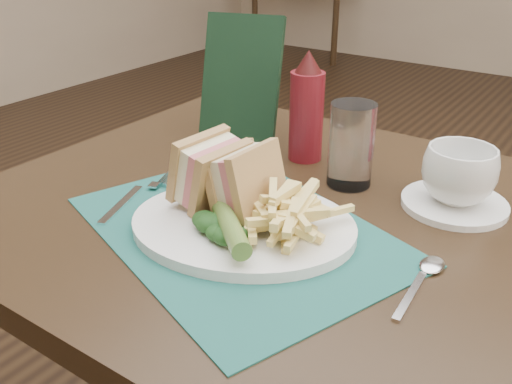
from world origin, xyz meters
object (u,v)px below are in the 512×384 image
drinking_glass (351,145)px  ketchup_bottle (307,106)px  check_presenter (241,81)px  plate (243,226)px  saucer (454,204)px  sandwich_half_b (234,176)px  coffee_cup (459,175)px  sandwich_half_a (198,166)px  placemat (238,230)px  table_bg_left (312,9)px

drinking_glass → ketchup_bottle: bearing=154.9°
ketchup_bottle → check_presenter: 0.14m
plate → saucer: 0.31m
plate → sandwich_half_b: 0.07m
saucer → coffee_cup: 0.05m
sandwich_half_a → ketchup_bottle: (0.03, 0.25, 0.03)m
check_presenter → placemat: bearing=-72.1°
table_bg_left → placemat: size_ratio=2.06×
drinking_glass → sandwich_half_a: bearing=-124.5°
table_bg_left → drinking_glass: 4.36m
coffee_cup → check_presenter: size_ratio=0.45×
placemat → sandwich_half_b: bearing=134.3°
ketchup_bottle → check_presenter: size_ratio=0.81×
sandwich_half_a → check_presenter: check_presenter is taller
check_presenter → plate: bearing=-70.9°
drinking_glass → check_presenter: (-0.25, 0.06, 0.05)m
saucer → ketchup_bottle: bearing=172.7°
sandwich_half_a → coffee_cup: size_ratio=0.95×
plate → check_presenter: bearing=107.1°
sandwich_half_b → coffee_cup: 0.32m
placemat → coffee_cup: 0.32m
placemat → drinking_glass: bearing=75.4°
saucer → check_presenter: 0.43m
plate → check_presenter: check_presenter is taller
table_bg_left → placemat: 4.51m
sandwich_half_a → saucer: size_ratio=0.66×
placemat → sandwich_half_b: sandwich_half_b is taller
sandwich_half_a → check_presenter: bearing=118.7°
sandwich_half_a → placemat: bearing=-8.0°
placemat → coffee_cup: bearing=47.1°
table_bg_left → saucer: size_ratio=6.00×
placemat → ketchup_bottle: ketchup_bottle is taller
saucer → drinking_glass: 0.17m
saucer → sandwich_half_a: bearing=-144.1°
plate → sandwich_half_b: (-0.03, 0.02, 0.06)m
coffee_cup → drinking_glass: bearing=-174.0°
placemat → saucer: saucer is taller
placemat → sandwich_half_b: 0.07m
sandwich_half_a → check_presenter: (-0.11, 0.26, 0.04)m
sandwich_half_a → saucer: bearing=40.8°
sandwich_half_b → check_presenter: check_presenter is taller
saucer → coffee_cup: size_ratio=1.45×
placemat → coffee_cup: coffee_cup is taller
drinking_glass → ketchup_bottle: 0.12m
coffee_cup → ketchup_bottle: (-0.27, 0.03, 0.04)m
drinking_glass → ketchup_bottle: size_ratio=0.70×
sandwich_half_a → sandwich_half_b: (0.06, 0.01, -0.00)m
table_bg_left → ketchup_bottle: 4.26m
placemat → saucer: (0.22, 0.23, 0.00)m
coffee_cup → sandwich_half_a: bearing=-144.1°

